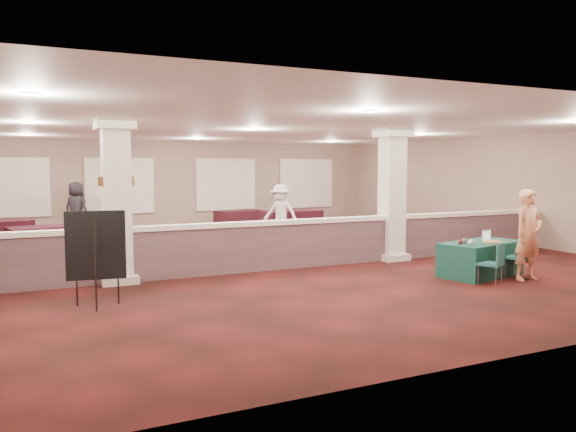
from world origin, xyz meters
name	(u,v)px	position (x,y,z in m)	size (l,w,h in m)	color
ground	(255,259)	(0.00, 0.00, 0.00)	(16.00, 16.00, 0.00)	#431210
wall_back	(175,185)	(0.00, 8.00, 1.60)	(16.00, 0.04, 3.20)	gray
wall_front	(510,225)	(0.00, -8.00, 1.60)	(16.00, 0.04, 3.20)	gray
wall_right	(497,189)	(8.00, 0.00, 1.60)	(0.04, 16.00, 3.20)	gray
ceiling	(254,129)	(0.00, 0.00, 3.20)	(16.00, 16.00, 0.02)	white
partition_wall	(280,244)	(0.00, -1.50, 0.57)	(15.60, 0.28, 1.10)	#53383B
column_left	(117,200)	(-3.50, -1.50, 1.64)	(0.72, 0.72, 3.20)	white
column_right	(392,193)	(3.00, -1.50, 1.64)	(0.72, 0.72, 3.20)	white
sconce_left	(101,181)	(-3.78, -1.50, 2.00)	(0.12, 0.12, 0.18)	brown
sconce_right	(131,181)	(-3.22, -1.50, 2.00)	(0.12, 0.12, 0.18)	brown
near_table	(481,259)	(3.50, -3.98, 0.36)	(1.86, 0.93, 0.71)	#0D312A
conf_chair_main	(522,254)	(4.02, -4.59, 0.52)	(0.53, 0.53, 0.87)	#1D554B
conf_chair_side	(494,260)	(3.03, -4.81, 0.49)	(0.55, 0.55, 0.83)	#1D554B
easel_board	(96,246)	(-4.12, -3.39, 1.00)	(0.92, 0.52, 1.58)	black
woman	(528,235)	(4.00, -4.74, 0.92)	(0.66, 0.44, 1.84)	#FFAE6E
far_table_front_left	(47,240)	(-4.63, 3.00, 0.37)	(1.83, 0.92, 0.74)	black
far_table_front_center	(197,246)	(-1.40, 0.30, 0.37)	(1.82, 0.91, 0.74)	black
far_table_front_right	(347,236)	(2.83, 0.30, 0.38)	(1.88, 0.94, 0.76)	black
far_table_back_center	(239,220)	(2.00, 6.50, 0.35)	(1.71, 0.85, 0.69)	black
far_table_back_right	(292,222)	(3.13, 4.43, 0.40)	(1.97, 0.99, 0.80)	black
attendee_b	(280,212)	(2.06, 3.00, 0.87)	(1.12, 0.51, 1.75)	silver
attendee_c	(392,208)	(6.50, 3.36, 0.83)	(0.98, 0.47, 1.67)	black
attendee_d	(76,209)	(-3.57, 7.00, 0.89)	(0.88, 0.48, 1.79)	black
laptop_base	(491,240)	(3.80, -3.96, 0.72)	(0.32, 0.22, 0.02)	silver
laptop_screen	(486,235)	(3.77, -3.85, 0.84)	(0.32, 0.01, 0.22)	silver
screen_glow	(487,235)	(3.77, -3.86, 0.82)	(0.29, 0.00, 0.19)	silver
knitting	(493,242)	(3.61, -4.21, 0.73)	(0.39, 0.29, 0.03)	orange
yarn_cream	(471,242)	(3.00, -4.21, 0.77)	(0.11, 0.11, 0.11)	beige
yarn_red	(460,242)	(2.82, -4.10, 0.76)	(0.10, 0.10, 0.10)	maroon
yarn_grey	(464,241)	(3.04, -3.98, 0.76)	(0.10, 0.10, 0.10)	#505155
scissors	(509,240)	(4.18, -4.09, 0.72)	(0.12, 0.03, 0.01)	red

